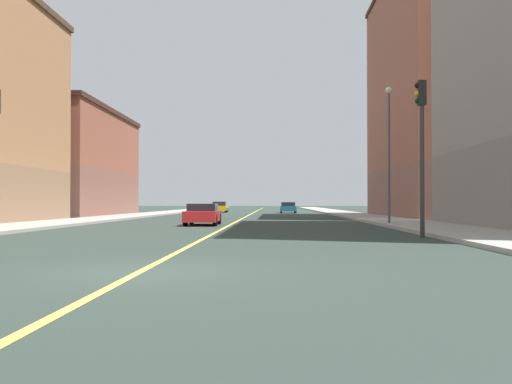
{
  "coord_description": "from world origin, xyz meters",
  "views": [
    {
      "loc": [
        2.49,
        -11.13,
        1.3
      ],
      "look_at": [
        0.88,
        42.77,
        2.22
      ],
      "focal_mm": 42.04,
      "sensor_mm": 36.0,
      "label": 1
    }
  ],
  "objects_px": {
    "building_left_mid": "(436,95)",
    "car_yellow": "(220,207)",
    "street_lamp_left_near": "(389,141)",
    "car_red": "(203,214)",
    "building_right_midblock": "(70,163)",
    "car_teal": "(288,208)",
    "traffic_light_left_near": "(421,135)"
  },
  "relations": [
    {
      "from": "street_lamp_left_near",
      "to": "car_teal",
      "type": "height_order",
      "value": "street_lamp_left_near"
    },
    {
      "from": "building_right_midblock",
      "to": "car_yellow",
      "type": "relative_size",
      "value": 4.43
    },
    {
      "from": "traffic_light_left_near",
      "to": "car_yellow",
      "type": "xyz_separation_m",
      "value": [
        -12.2,
        53.52,
        -3.06
      ]
    },
    {
      "from": "traffic_light_left_near",
      "to": "car_yellow",
      "type": "bearing_deg",
      "value": 102.84
    },
    {
      "from": "building_right_midblock",
      "to": "traffic_light_left_near",
      "type": "relative_size",
      "value": 3.49
    },
    {
      "from": "building_left_mid",
      "to": "building_right_midblock",
      "type": "height_order",
      "value": "building_left_mid"
    },
    {
      "from": "building_left_mid",
      "to": "street_lamp_left_near",
      "type": "bearing_deg",
      "value": -112.49
    },
    {
      "from": "building_left_mid",
      "to": "building_right_midblock",
      "type": "bearing_deg",
      "value": 174.42
    },
    {
      "from": "building_right_midblock",
      "to": "street_lamp_left_near",
      "type": "height_order",
      "value": "building_right_midblock"
    },
    {
      "from": "traffic_light_left_near",
      "to": "street_lamp_left_near",
      "type": "bearing_deg",
      "value": 84.93
    },
    {
      "from": "building_left_mid",
      "to": "car_yellow",
      "type": "xyz_separation_m",
      "value": [
        -20.75,
        23.86,
        -9.79
      ]
    },
    {
      "from": "traffic_light_left_near",
      "to": "car_yellow",
      "type": "distance_m",
      "value": 54.98
    },
    {
      "from": "traffic_light_left_near",
      "to": "car_teal",
      "type": "bearing_deg",
      "value": 94.16
    },
    {
      "from": "building_left_mid",
      "to": "street_lamp_left_near",
      "type": "xyz_separation_m",
      "value": [
        -7.53,
        -18.2,
        -5.76
      ]
    },
    {
      "from": "traffic_light_left_near",
      "to": "car_teal",
      "type": "xyz_separation_m",
      "value": [
        -3.65,
        50.16,
        -3.09
      ]
    },
    {
      "from": "car_yellow",
      "to": "car_red",
      "type": "bearing_deg",
      "value": -86.13
    },
    {
      "from": "street_lamp_left_near",
      "to": "car_teal",
      "type": "relative_size",
      "value": 1.76
    },
    {
      "from": "building_right_midblock",
      "to": "street_lamp_left_near",
      "type": "bearing_deg",
      "value": -40.26
    },
    {
      "from": "traffic_light_left_near",
      "to": "car_yellow",
      "type": "height_order",
      "value": "traffic_light_left_near"
    },
    {
      "from": "building_left_mid",
      "to": "traffic_light_left_near",
      "type": "bearing_deg",
      "value": -106.08
    },
    {
      "from": "street_lamp_left_near",
      "to": "building_left_mid",
      "type": "bearing_deg",
      "value": 67.51
    },
    {
      "from": "street_lamp_left_near",
      "to": "car_red",
      "type": "bearing_deg",
      "value": 177.87
    },
    {
      "from": "building_left_mid",
      "to": "car_red",
      "type": "relative_size",
      "value": 4.91
    },
    {
      "from": "building_right_midblock",
      "to": "street_lamp_left_near",
      "type": "xyz_separation_m",
      "value": [
        25.28,
        -21.4,
        -0.21
      ]
    },
    {
      "from": "building_left_mid",
      "to": "car_red",
      "type": "distance_m",
      "value": 27.13
    },
    {
      "from": "car_yellow",
      "to": "building_right_midblock",
      "type": "bearing_deg",
      "value": -120.28
    },
    {
      "from": "building_right_midblock",
      "to": "street_lamp_left_near",
      "type": "distance_m",
      "value": 33.12
    },
    {
      "from": "building_right_midblock",
      "to": "car_teal",
      "type": "xyz_separation_m",
      "value": [
        20.61,
        17.3,
        -4.27
      ]
    },
    {
      "from": "building_left_mid",
      "to": "car_teal",
      "type": "xyz_separation_m",
      "value": [
        -12.2,
        20.5,
        -9.82
      ]
    },
    {
      "from": "street_lamp_left_near",
      "to": "car_yellow",
      "type": "distance_m",
      "value": 44.27
    },
    {
      "from": "building_left_mid",
      "to": "building_right_midblock",
      "type": "relative_size",
      "value": 1.11
    },
    {
      "from": "street_lamp_left_near",
      "to": "car_red",
      "type": "xyz_separation_m",
      "value": [
        -10.4,
        0.39,
        -4.09
      ]
    }
  ]
}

